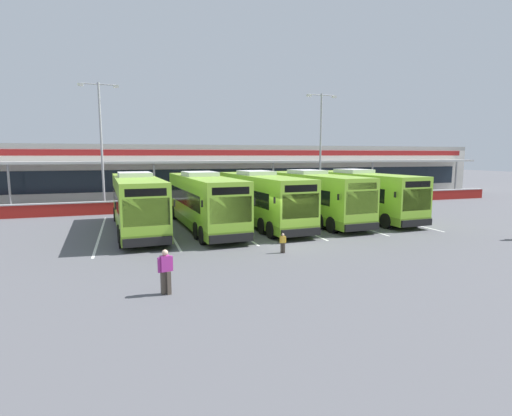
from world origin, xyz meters
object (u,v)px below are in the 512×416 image
(pedestrian_child, at_px, (283,242))
(lamp_post_west, at_px, (101,139))
(coach_bus_centre, at_px, (261,200))
(coach_bus_rightmost, at_px, (360,195))
(lamp_post_centre, at_px, (321,141))
(pedestrian_in_dark_coat, at_px, (165,270))
(coach_bus_leftmost, at_px, (137,204))
(coach_bus_right_centre, at_px, (313,197))
(coach_bus_left_centre, at_px, (204,202))

(pedestrian_child, distance_m, lamp_post_west, 21.78)
(coach_bus_centre, height_order, lamp_post_west, lamp_post_west)
(coach_bus_rightmost, bearing_deg, coach_bus_centre, -176.26)
(lamp_post_centre, bearing_deg, pedestrian_child, -122.15)
(coach_bus_rightmost, distance_m, pedestrian_in_dark_coat, 20.75)
(pedestrian_child, relative_size, lamp_post_centre, 0.09)
(coach_bus_leftmost, relative_size, lamp_post_west, 1.11)
(coach_bus_rightmost, xyz_separation_m, lamp_post_centre, (1.50, 9.73, 4.50))
(coach_bus_right_centre, xyz_separation_m, lamp_post_west, (-15.12, 10.35, 4.50))
(pedestrian_in_dark_coat, distance_m, lamp_post_centre, 29.24)
(coach_bus_right_centre, bearing_deg, pedestrian_child, -124.59)
(lamp_post_centre, bearing_deg, coach_bus_right_centre, -119.94)
(coach_bus_rightmost, bearing_deg, lamp_post_centre, 81.21)
(lamp_post_west, bearing_deg, coach_bus_centre, -44.65)
(pedestrian_in_dark_coat, bearing_deg, coach_bus_leftmost, 92.67)
(coach_bus_rightmost, bearing_deg, coach_bus_right_centre, -177.82)
(coach_bus_leftmost, xyz_separation_m, pedestrian_in_dark_coat, (0.59, -12.55, -0.91))
(coach_bus_rightmost, bearing_deg, lamp_post_west, 152.18)
(coach_bus_leftmost, distance_m, lamp_post_west, 11.71)
(coach_bus_centre, height_order, pedestrian_in_dark_coat, coach_bus_centre)
(coach_bus_leftmost, relative_size, lamp_post_centre, 1.11)
(coach_bus_leftmost, height_order, pedestrian_in_dark_coat, coach_bus_leftmost)
(pedestrian_in_dark_coat, xyz_separation_m, lamp_post_centre, (17.74, 22.61, 5.42))
(coach_bus_centre, distance_m, coach_bus_rightmost, 8.46)
(coach_bus_right_centre, distance_m, lamp_post_centre, 12.27)
(coach_bus_leftmost, height_order, lamp_post_centre, lamp_post_centre)
(pedestrian_in_dark_coat, bearing_deg, lamp_post_centre, 51.88)
(lamp_post_west, xyz_separation_m, lamp_post_centre, (20.82, -0.46, 0.00))
(coach_bus_left_centre, distance_m, coach_bus_rightmost, 12.60)
(coach_bus_right_centre, bearing_deg, coach_bus_left_centre, -175.54)
(coach_bus_left_centre, xyz_separation_m, lamp_post_centre, (14.07, 10.54, 4.50))
(coach_bus_left_centre, bearing_deg, lamp_post_west, 121.51)
(coach_bus_centre, distance_m, lamp_post_west, 15.94)
(pedestrian_child, xyz_separation_m, lamp_post_west, (-9.26, 18.85, 5.75))
(pedestrian_child, bearing_deg, coach_bus_leftmost, 129.11)
(coach_bus_leftmost, relative_size, pedestrian_child, 12.21)
(coach_bus_centre, distance_m, coach_bus_right_centre, 4.26)
(pedestrian_in_dark_coat, distance_m, pedestrian_child, 7.50)
(coach_bus_rightmost, xyz_separation_m, lamp_post_west, (-19.32, 10.19, 4.50))
(pedestrian_child, bearing_deg, coach_bus_left_centre, 107.79)
(pedestrian_in_dark_coat, height_order, pedestrian_child, pedestrian_in_dark_coat)
(coach_bus_left_centre, relative_size, pedestrian_child, 12.21)
(coach_bus_rightmost, relative_size, pedestrian_in_dark_coat, 7.57)
(coach_bus_left_centre, height_order, coach_bus_centre, same)
(lamp_post_west, bearing_deg, lamp_post_centre, -1.27)
(coach_bus_right_centre, relative_size, pedestrian_in_dark_coat, 7.57)
(coach_bus_left_centre, distance_m, lamp_post_west, 13.67)
(pedestrian_child, distance_m, lamp_post_centre, 22.46)
(coach_bus_leftmost, xyz_separation_m, pedestrian_child, (6.77, -8.33, -1.24))
(coach_bus_left_centre, distance_m, pedestrian_in_dark_coat, 12.65)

